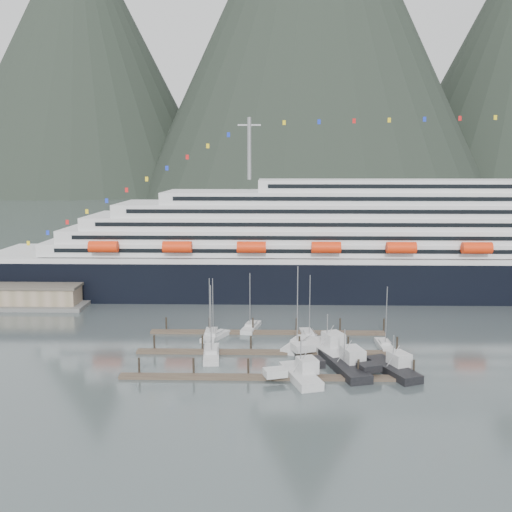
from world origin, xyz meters
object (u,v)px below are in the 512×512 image
(sailboat_a, at_px, (215,337))
(trawler_c, at_px, (343,364))
(sailboat_d, at_px, (299,344))
(trawler_e, at_px, (326,349))
(sailboat_b, at_px, (211,355))
(sailboat_f, at_px, (251,328))
(sailboat_g, at_px, (308,336))
(cruise_ship, at_px, (400,249))
(trawler_d, at_px, (392,368))
(sailboat_h, at_px, (384,345))
(trawler_b, at_px, (300,374))
(sailboat_e, at_px, (210,335))
(warehouse, at_px, (1,294))

(sailboat_a, relative_size, trawler_c, 0.81)
(sailboat_d, bearing_deg, trawler_e, -109.26)
(sailboat_b, relative_size, trawler_e, 1.05)
(sailboat_f, distance_m, sailboat_g, 13.09)
(sailboat_f, distance_m, trawler_e, 21.40)
(cruise_ship, relative_size, sailboat_d, 12.97)
(sailboat_a, relative_size, trawler_d, 1.02)
(sailboat_f, xyz_separation_m, sailboat_g, (11.70, -5.86, -0.01))
(sailboat_a, relative_size, sailboat_h, 1.03)
(trawler_c, bearing_deg, sailboat_g, -0.74)
(trawler_e, bearing_deg, sailboat_b, 73.87)
(sailboat_a, bearing_deg, sailboat_f, -20.72)
(sailboat_d, relative_size, sailboat_g, 1.21)
(sailboat_b, xyz_separation_m, sailboat_d, (16.19, 6.63, 0.02))
(sailboat_b, relative_size, sailboat_f, 1.10)
(sailboat_f, relative_size, sailboat_h, 1.02)
(sailboat_f, height_order, trawler_c, sailboat_f)
(sailboat_h, bearing_deg, sailboat_b, 98.70)
(sailboat_a, xyz_separation_m, trawler_b, (15.73, -22.52, 0.52))
(sailboat_a, height_order, trawler_b, sailboat_a)
(trawler_b, xyz_separation_m, trawler_d, (15.50, 3.38, -0.02))
(cruise_ship, relative_size, sailboat_f, 16.64)
(sailboat_e, distance_m, trawler_e, 24.55)
(cruise_ship, bearing_deg, sailboat_h, -104.93)
(sailboat_e, relative_size, trawler_c, 0.81)
(sailboat_b, bearing_deg, sailboat_g, -61.02)
(sailboat_f, bearing_deg, sailboat_a, 146.13)
(warehouse, distance_m, trawler_d, 100.62)
(sailboat_g, height_order, sailboat_h, sailboat_g)
(warehouse, distance_m, trawler_e, 87.12)
(sailboat_d, bearing_deg, trawler_b, -157.77)
(cruise_ship, height_order, sailboat_d, cruise_ship)
(cruise_ship, xyz_separation_m, sailboat_d, (-28.86, -47.49, -11.60))
(warehouse, bearing_deg, trawler_b, -35.90)
(sailboat_e, bearing_deg, sailboat_f, -55.43)
(sailboat_e, distance_m, trawler_d, 38.10)
(sailboat_d, xyz_separation_m, sailboat_e, (-17.63, 5.69, -0.04))
(sailboat_f, xyz_separation_m, trawler_d, (24.33, -25.81, 0.50))
(cruise_ship, xyz_separation_m, trawler_b, (-29.65, -65.33, -11.11))
(sailboat_a, distance_m, trawler_b, 27.47)
(warehouse, height_order, trawler_d, trawler_d)
(sailboat_d, distance_m, sailboat_h, 16.10)
(sailboat_a, xyz_separation_m, trawler_e, (21.22, -9.22, 0.60))
(sailboat_d, height_order, sailboat_h, sailboat_d)
(sailboat_g, bearing_deg, sailboat_d, 152.83)
(sailboat_h, xyz_separation_m, trawler_e, (-11.41, -4.17, 0.60))
(cruise_ship, xyz_separation_m, trawler_d, (-14.15, -61.94, -11.13))
(sailboat_a, distance_m, sailboat_d, 17.18)
(sailboat_b, distance_m, trawler_c, 23.81)
(sailboat_a, bearing_deg, trawler_d, -96.27)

